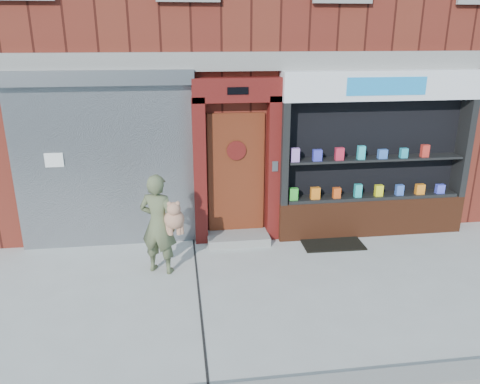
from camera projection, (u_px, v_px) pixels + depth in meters
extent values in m
plane|color=#9E9E99|center=(303.00, 287.00, 6.97)|extent=(80.00, 80.00, 0.00)
cube|color=#5D1D15|center=(245.00, 16.00, 11.31)|extent=(12.00, 8.00, 8.00)
cube|color=gray|center=(281.00, 61.00, 7.76)|extent=(12.00, 0.16, 0.30)
cube|color=gray|center=(105.00, 169.00, 7.95)|extent=(3.00, 0.10, 2.80)
cube|color=slate|center=(96.00, 78.00, 7.41)|extent=(3.10, 0.30, 0.24)
cube|color=white|center=(54.00, 160.00, 7.72)|extent=(0.30, 0.01, 0.24)
cube|color=#4F0F0D|center=(200.00, 172.00, 8.12)|extent=(0.22, 0.28, 2.60)
cube|color=#4F0F0D|center=(273.00, 169.00, 8.28)|extent=(0.22, 0.28, 2.60)
cube|color=#4F0F0D|center=(237.00, 90.00, 7.75)|extent=(1.50, 0.28, 0.40)
cube|color=black|center=(238.00, 91.00, 7.61)|extent=(0.35, 0.01, 0.12)
cube|color=#5A2210|center=(236.00, 175.00, 8.33)|extent=(1.00, 0.06, 2.20)
cylinder|color=black|center=(236.00, 150.00, 8.15)|extent=(0.28, 0.02, 0.28)
cylinder|color=#4F0F0D|center=(236.00, 151.00, 8.14)|extent=(0.34, 0.02, 0.34)
cube|color=gray|center=(238.00, 238.00, 8.44)|extent=(1.10, 0.55, 0.15)
cube|color=slate|center=(275.00, 166.00, 8.11)|extent=(0.10, 0.02, 0.18)
cube|color=#5B2915|center=(369.00, 215.00, 8.77)|extent=(3.50, 0.40, 0.70)
cube|color=black|center=(283.00, 154.00, 8.15)|extent=(0.12, 0.40, 1.80)
cube|color=black|center=(463.00, 147.00, 8.58)|extent=(0.12, 0.40, 1.80)
cube|color=black|center=(371.00, 148.00, 8.54)|extent=(3.30, 0.03, 1.80)
cube|color=black|center=(371.00, 196.00, 8.65)|extent=(3.20, 0.36, 0.06)
cube|color=black|center=(375.00, 159.00, 8.42)|extent=(3.20, 0.36, 0.04)
cube|color=white|center=(382.00, 85.00, 8.00)|extent=(3.50, 0.40, 0.50)
cube|color=#1A7EC3|center=(387.00, 86.00, 7.81)|extent=(1.40, 0.01, 0.30)
cube|color=green|center=(293.00, 194.00, 8.33)|extent=(0.15, 0.09, 0.22)
cube|color=orange|center=(315.00, 193.00, 8.39)|extent=(0.17, 0.09, 0.21)
cube|color=#E04E17|center=(337.00, 193.00, 8.44)|extent=(0.13, 0.09, 0.19)
cube|color=#22ADAE|center=(358.00, 191.00, 8.49)|extent=(0.13, 0.09, 0.24)
cube|color=yellow|center=(379.00, 191.00, 8.54)|extent=(0.14, 0.09, 0.21)
cube|color=blue|center=(399.00, 190.00, 8.60)|extent=(0.14, 0.09, 0.19)
cube|color=orange|center=(420.00, 189.00, 8.65)|extent=(0.16, 0.09, 0.19)
cube|color=#454EEA|center=(440.00, 189.00, 8.70)|extent=(0.15, 0.09, 0.17)
cube|color=#B57CE0|center=(295.00, 155.00, 8.10)|extent=(0.15, 0.09, 0.24)
cube|color=#393DC4|center=(317.00, 155.00, 8.16)|extent=(0.15, 0.09, 0.20)
cube|color=red|center=(339.00, 154.00, 8.21)|extent=(0.15, 0.09, 0.22)
cube|color=#28BDCA|center=(361.00, 153.00, 8.26)|extent=(0.12, 0.09, 0.24)
cube|color=#3B6AC9|center=(382.00, 154.00, 8.32)|extent=(0.16, 0.09, 0.16)
cube|color=#25A2BB|center=(404.00, 153.00, 8.37)|extent=(0.13, 0.09, 0.17)
cube|color=red|center=(425.00, 151.00, 8.41)|extent=(0.13, 0.09, 0.22)
imported|color=#555D3D|center=(158.00, 224.00, 7.19)|extent=(0.69, 0.58, 1.60)
sphere|color=#A87054|center=(174.00, 219.00, 7.12)|extent=(0.31, 0.31, 0.31)
sphere|color=#A87054|center=(174.00, 209.00, 7.01)|extent=(0.21, 0.21, 0.21)
sphere|color=#A87054|center=(169.00, 204.00, 6.98)|extent=(0.07, 0.07, 0.07)
sphere|color=#A87054|center=(178.00, 204.00, 6.99)|extent=(0.07, 0.07, 0.07)
cylinder|color=#A87054|center=(168.00, 229.00, 7.16)|extent=(0.07, 0.07, 0.19)
cylinder|color=#A87054|center=(181.00, 228.00, 7.18)|extent=(0.07, 0.07, 0.19)
cylinder|color=#A87054|center=(171.00, 229.00, 7.14)|extent=(0.07, 0.07, 0.19)
cylinder|color=#A87054|center=(179.00, 229.00, 7.16)|extent=(0.07, 0.07, 0.19)
cube|color=black|center=(331.00, 242.00, 8.44)|extent=(1.09, 0.78, 0.03)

